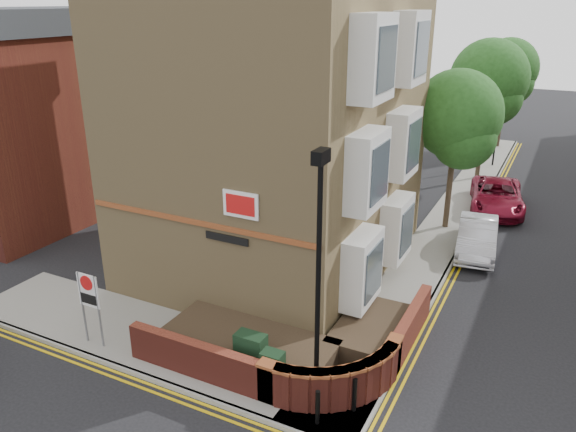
# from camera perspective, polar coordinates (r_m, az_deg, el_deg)

# --- Properties ---
(ground) EXTENTS (120.00, 120.00, 0.00)m
(ground) POSITION_cam_1_polar(r_m,az_deg,el_deg) (14.45, -5.40, -19.12)
(ground) COLOR black
(ground) RESTS_ON ground
(pavement_corner) EXTENTS (13.00, 3.00, 0.12)m
(pavement_corner) POSITION_cam_1_polar(r_m,az_deg,el_deg) (17.11, -12.88, -12.23)
(pavement_corner) COLOR gray
(pavement_corner) RESTS_ON ground
(pavement_main) EXTENTS (2.00, 32.00, 0.12)m
(pavement_main) POSITION_cam_1_polar(r_m,az_deg,el_deg) (27.17, 16.54, 0.31)
(pavement_main) COLOR gray
(pavement_main) RESTS_ON ground
(kerb_side) EXTENTS (13.00, 0.15, 0.12)m
(kerb_side) POSITION_cam_1_polar(r_m,az_deg,el_deg) (16.21, -16.32, -14.68)
(kerb_side) COLOR gray
(kerb_side) RESTS_ON ground
(kerb_main_near) EXTENTS (0.15, 32.00, 0.12)m
(kerb_main_near) POSITION_cam_1_polar(r_m,az_deg,el_deg) (27.03, 18.61, -0.04)
(kerb_main_near) COLOR gray
(kerb_main_near) RESTS_ON ground
(yellow_lines_side) EXTENTS (13.00, 0.28, 0.01)m
(yellow_lines_side) POSITION_cam_1_polar(r_m,az_deg,el_deg) (16.10, -16.91, -15.26)
(yellow_lines_side) COLOR gold
(yellow_lines_side) RESTS_ON ground
(yellow_lines_main) EXTENTS (0.28, 32.00, 0.01)m
(yellow_lines_main) POSITION_cam_1_polar(r_m,az_deg,el_deg) (27.02, 19.11, -0.23)
(yellow_lines_main) COLOR gold
(yellow_lines_main) RESTS_ON ground
(corner_building) EXTENTS (8.95, 10.40, 13.60)m
(corner_building) POSITION_cam_1_polar(r_m,az_deg,el_deg) (19.64, -0.61, 12.08)
(corner_building) COLOR #9A7E52
(corner_building) RESTS_ON ground
(garden_wall) EXTENTS (6.80, 6.00, 1.20)m
(garden_wall) POSITION_cam_1_polar(r_m,az_deg,el_deg) (16.16, -0.56, -14.07)
(garden_wall) COLOR maroon
(garden_wall) RESTS_ON ground
(lamppost) EXTENTS (0.25, 0.50, 6.30)m
(lamppost) POSITION_cam_1_polar(r_m,az_deg,el_deg) (12.82, 3.09, -6.68)
(lamppost) COLOR black
(lamppost) RESTS_ON pavement_corner
(utility_cabinet_large) EXTENTS (0.80, 0.45, 1.20)m
(utility_cabinet_large) POSITION_cam_1_polar(r_m,az_deg,el_deg) (15.01, -3.79, -13.86)
(utility_cabinet_large) COLOR black
(utility_cabinet_large) RESTS_ON pavement_corner
(utility_cabinet_small) EXTENTS (0.55, 0.40, 1.10)m
(utility_cabinet_small) POSITION_cam_1_polar(r_m,az_deg,el_deg) (14.51, -1.58, -15.47)
(utility_cabinet_small) COLOR black
(utility_cabinet_small) RESTS_ON pavement_corner
(bollard_near) EXTENTS (0.11, 0.11, 0.90)m
(bollard_near) POSITION_cam_1_polar(r_m,az_deg,el_deg) (13.63, 3.02, -18.84)
(bollard_near) COLOR black
(bollard_near) RESTS_ON pavement_corner
(bollard_far) EXTENTS (0.11, 0.11, 0.90)m
(bollard_far) POSITION_cam_1_polar(r_m,az_deg,el_deg) (14.04, 6.77, -17.58)
(bollard_far) COLOR black
(bollard_far) RESTS_ON pavement_corner
(zone_sign) EXTENTS (0.72, 0.07, 2.20)m
(zone_sign) POSITION_cam_1_polar(r_m,az_deg,el_deg) (16.63, -19.57, -7.69)
(zone_sign) COLOR slate
(zone_sign) RESTS_ON pavement_corner
(side_building) EXTENTS (6.40, 10.40, 9.00)m
(side_building) POSITION_cam_1_polar(r_m,az_deg,el_deg) (27.65, -23.89, 9.43)
(side_building) COLOR maroon
(side_building) RESTS_ON ground
(tree_near) EXTENTS (3.64, 3.65, 6.70)m
(tree_near) POSITION_cam_1_polar(r_m,az_deg,el_deg) (24.06, 16.76, 9.20)
(tree_near) COLOR #382B1E
(tree_near) RESTS_ON pavement_main
(tree_mid) EXTENTS (4.03, 4.03, 7.42)m
(tree_mid) POSITION_cam_1_polar(r_m,az_deg,el_deg) (31.79, 19.71, 12.50)
(tree_mid) COLOR #382B1E
(tree_mid) RESTS_ON pavement_main
(tree_far) EXTENTS (3.81, 3.81, 7.00)m
(tree_far) POSITION_cam_1_polar(r_m,az_deg,el_deg) (39.71, 21.38, 13.39)
(tree_far) COLOR #382B1E
(tree_far) RESTS_ON pavement_main
(traffic_light_assembly) EXTENTS (0.20, 0.16, 4.20)m
(traffic_light_assembly) POSITION_cam_1_polar(r_m,az_deg,el_deg) (35.02, 20.59, 9.06)
(traffic_light_assembly) COLOR black
(traffic_light_assembly) RESTS_ON pavement_main
(silver_car_near) EXTENTS (1.92, 4.22, 1.34)m
(silver_car_near) POSITION_cam_1_polar(r_m,az_deg,el_deg) (23.11, 18.65, -2.01)
(silver_car_near) COLOR #B8B9C1
(silver_car_near) RESTS_ON ground
(red_car_main) EXTENTS (3.12, 5.31, 1.39)m
(red_car_main) POSITION_cam_1_polar(r_m,az_deg,el_deg) (28.15, 20.44, 1.93)
(red_car_main) COLOR maroon
(red_car_main) RESTS_ON ground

